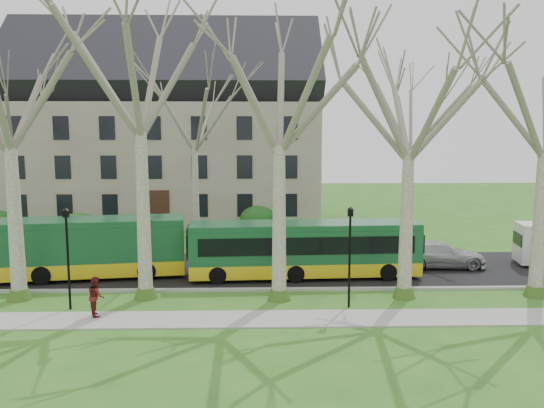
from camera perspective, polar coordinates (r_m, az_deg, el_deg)
The scene contains 13 objects.
ground at distance 24.42m, azimuth -6.42°, elevation -10.33°, with size 120.00×120.00×0.00m, color #2D641C.
sidewalk at distance 22.05m, azimuth -7.00°, elevation -12.22°, with size 70.00×2.00×0.06m, color gray.
road at distance 29.68m, azimuth -5.49°, elevation -7.06°, with size 80.00×8.00×0.06m, color black.
curb at distance 25.82m, azimuth -6.13°, elevation -9.17°, with size 80.00×0.25×0.14m, color #A5A39E.
building at distance 47.88m, azimuth -11.27°, elevation 8.00°, with size 26.50×12.20×16.00m.
tree_row_verge at distance 23.58m, azimuth -6.60°, elevation 6.34°, with size 49.00×7.00×14.00m.
tree_row_far at distance 34.38m, azimuth -7.19°, elevation 4.96°, with size 33.00×7.00×12.00m.
lamp_row at distance 22.79m, azimuth -6.73°, elevation -4.92°, with size 36.22×0.22×4.30m.
hedges at distance 38.33m, azimuth -11.59°, elevation -2.42°, with size 30.60×8.60×2.00m.
bus_lead at distance 29.56m, azimuth -21.88°, elevation -4.40°, with size 12.69×2.64×3.17m, color #164E2B, non-canonical shape.
bus_follow at distance 27.81m, azimuth 3.51°, elevation -4.82°, with size 11.85×2.47×2.96m, color #164E2B, non-canonical shape.
sedan at distance 31.32m, azimuth 17.60°, elevation -5.19°, with size 2.03×5.00×1.45m, color #AFAFB4.
pedestrian_b at distance 23.16m, azimuth -18.39°, elevation -9.39°, with size 0.79×0.62×1.62m, color #591514.
Camera 1 is at (2.12, -23.18, 7.38)m, focal length 35.00 mm.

